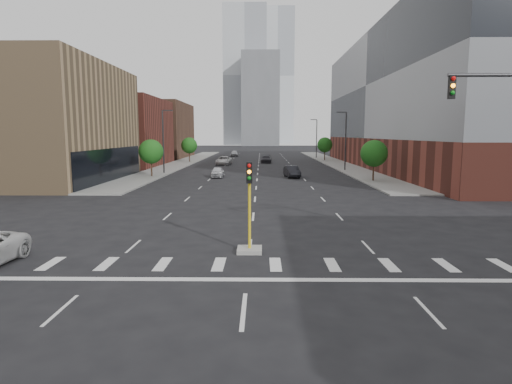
{
  "coord_description": "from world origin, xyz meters",
  "views": [
    {
      "loc": [
        0.58,
        -11.27,
        5.73
      ],
      "look_at": [
        0.27,
        12.36,
        2.5
      ],
      "focal_mm": 30.0,
      "sensor_mm": 36.0,
      "label": 1
    }
  ],
  "objects_px": {
    "car_deep_right": "(266,159)",
    "car_far_left": "(224,161)",
    "car_mid_right": "(292,172)",
    "car_distant": "(234,153)",
    "car_near_left": "(218,172)",
    "median_traffic_signal": "(250,233)"
  },
  "relations": [
    {
      "from": "median_traffic_signal",
      "to": "car_near_left",
      "type": "xyz_separation_m",
      "value": [
        -5.26,
        36.09,
        -0.29
      ]
    },
    {
      "from": "car_near_left",
      "to": "car_deep_right",
      "type": "height_order",
      "value": "car_deep_right"
    },
    {
      "from": "car_near_left",
      "to": "car_mid_right",
      "type": "relative_size",
      "value": 0.88
    },
    {
      "from": "car_mid_right",
      "to": "car_far_left",
      "type": "xyz_separation_m",
      "value": [
        -11.1,
        23.19,
        0.02
      ]
    },
    {
      "from": "car_mid_right",
      "to": "car_distant",
      "type": "bearing_deg",
      "value": 94.41
    },
    {
      "from": "car_deep_right",
      "to": "car_distant",
      "type": "relative_size",
      "value": 1.11
    },
    {
      "from": "car_far_left",
      "to": "car_deep_right",
      "type": "bearing_deg",
      "value": 35.59
    },
    {
      "from": "car_mid_right",
      "to": "car_deep_right",
      "type": "bearing_deg",
      "value": 88.9
    },
    {
      "from": "car_near_left",
      "to": "car_mid_right",
      "type": "bearing_deg",
      "value": 1.13
    },
    {
      "from": "car_mid_right",
      "to": "car_far_left",
      "type": "relative_size",
      "value": 0.82
    },
    {
      "from": "median_traffic_signal",
      "to": "car_far_left",
      "type": "distance_m",
      "value": 59.86
    },
    {
      "from": "car_far_left",
      "to": "car_distant",
      "type": "distance_m",
      "value": 29.64
    },
    {
      "from": "car_near_left",
      "to": "car_deep_right",
      "type": "bearing_deg",
      "value": 76.55
    },
    {
      "from": "car_deep_right",
      "to": "car_far_left",
      "type": "bearing_deg",
      "value": -143.89
    },
    {
      "from": "car_deep_right",
      "to": "car_distant",
      "type": "distance_m",
      "value": 25.64
    },
    {
      "from": "median_traffic_signal",
      "to": "car_deep_right",
      "type": "distance_m",
      "value": 64.77
    },
    {
      "from": "car_mid_right",
      "to": "car_deep_right",
      "type": "height_order",
      "value": "car_mid_right"
    },
    {
      "from": "car_near_left",
      "to": "car_far_left",
      "type": "distance_m",
      "value": 23.45
    },
    {
      "from": "car_far_left",
      "to": "car_near_left",
      "type": "bearing_deg",
      "value": -84.67
    },
    {
      "from": "car_mid_right",
      "to": "car_far_left",
      "type": "distance_m",
      "value": 25.71
    },
    {
      "from": "car_deep_right",
      "to": "car_near_left",
      "type": "bearing_deg",
      "value": -100.43
    },
    {
      "from": "car_near_left",
      "to": "car_far_left",
      "type": "bearing_deg",
      "value": 92.83
    }
  ]
}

